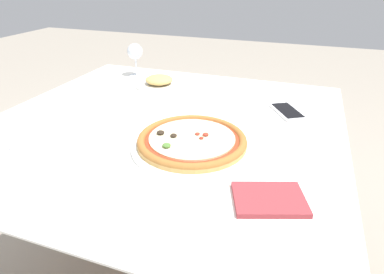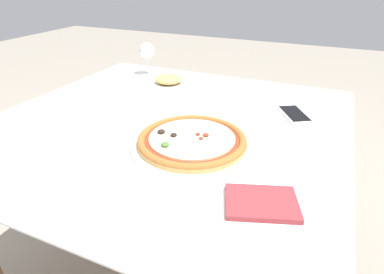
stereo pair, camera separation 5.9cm
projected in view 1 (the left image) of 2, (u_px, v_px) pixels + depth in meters
ground_plane at (170, 274)px, 1.36m from camera, size 10.00×10.00×0.00m
dining_table at (164, 146)px, 1.07m from camera, size 1.11×1.09×0.71m
pizza_plate at (192, 141)px, 0.88m from camera, size 0.34×0.34×0.04m
wine_glass_far_left at (135, 53)px, 1.42m from camera, size 0.07×0.07×0.15m
cell_phone at (287, 111)px, 1.10m from camera, size 0.13×0.16×0.01m
side_plate at (159, 82)px, 1.34m from camera, size 0.20×0.20×0.05m
napkin_folded at (269, 199)px, 0.68m from camera, size 0.18×0.15×0.01m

